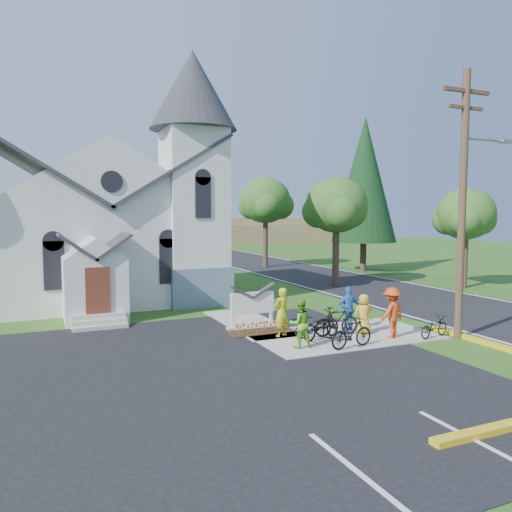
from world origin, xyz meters
name	(u,v)px	position (x,y,z in m)	size (l,w,h in m)	color
ground	(317,343)	(0.00, 0.00, 0.00)	(120.00, 120.00, 0.00)	#275719
parking_lot	(133,387)	(-7.00, -2.00, 0.01)	(20.00, 16.00, 0.02)	black
road	(330,279)	(10.00, 15.00, 0.01)	(8.00, 90.00, 0.02)	black
sidewalk	(344,335)	(1.50, 0.50, 0.03)	(7.00, 4.00, 0.05)	#A9A299
church	(112,204)	(-5.48, 12.48, 5.25)	(12.35, 12.00, 13.00)	silver
church_sign	(252,303)	(-1.20, 3.20, 1.03)	(2.20, 0.40, 1.70)	#A9A299
flower_bed	(261,332)	(-1.20, 2.30, 0.04)	(2.60, 1.10, 0.07)	#38210F
utility_pole	(464,195)	(5.36, -1.50, 5.40)	(3.45, 0.28, 10.00)	#473623
tree_road_near	(336,206)	(8.50, 12.00, 5.21)	(4.00, 4.00, 7.05)	#37251E
tree_road_mid	(265,201)	(9.00, 24.00, 5.78)	(4.40, 4.40, 7.80)	#37251E
tree_road_far	(466,215)	(15.50, 8.00, 4.63)	(3.60, 3.60, 6.30)	#37251E
conifer	(365,180)	(15.00, 18.00, 7.39)	(5.20, 5.20, 12.40)	#37251E
distant_hills	(134,231)	(3.36, 56.33, 2.17)	(61.00, 10.00, 5.60)	olive
cyclist_0	(282,312)	(-0.81, 1.28, 0.99)	(0.68, 0.45, 1.87)	#C0C917
bike_0	(321,325)	(0.37, 0.33, 0.56)	(0.68, 1.95, 1.03)	black
cyclist_1	(300,323)	(-0.93, -0.39, 0.91)	(0.83, 0.65, 1.71)	#5EAE20
bike_1	(352,333)	(0.68, -1.20, 0.59)	(0.51, 1.79, 1.08)	black
cyclist_2	(349,309)	(2.06, 1.03, 0.94)	(1.04, 0.43, 1.77)	blue
bike_2	(316,328)	(0.20, 0.43, 0.46)	(0.55, 1.57, 0.83)	black
cyclist_3	(392,312)	(2.93, -0.55, 1.01)	(1.24, 0.71, 1.91)	#CF4017
bike_3	(336,321)	(1.16, 0.50, 0.62)	(0.53, 1.88, 1.13)	black
cyclist_4	(364,314)	(2.30, 0.35, 0.83)	(0.76, 0.50, 1.57)	gold
bike_4	(434,327)	(4.40, -1.20, 0.46)	(0.54, 1.56, 0.82)	black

